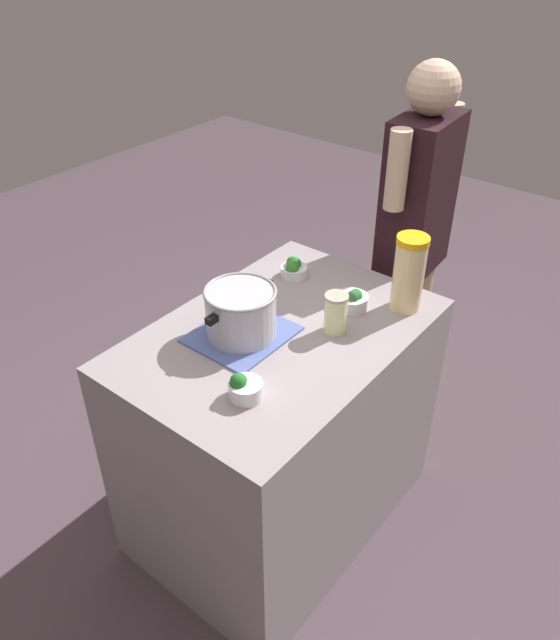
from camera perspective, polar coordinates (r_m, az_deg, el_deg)
The scene contains 10 objects.
ground_plane at distance 2.80m, azimuth -0.00°, elevation -16.88°, with size 8.00×8.00×0.00m, color #514049.
counter_slab at distance 2.45m, azimuth -0.00°, elevation -10.04°, with size 1.11×0.76×0.94m, color gray.
dish_cloth at distance 2.13m, azimuth -3.50°, elevation -1.31°, with size 0.33×0.29×0.01m, color #5668A9.
cooking_pot at distance 2.08m, azimuth -3.58°, elevation 0.78°, with size 0.31×0.24×0.17m.
lemonade_pitcher at distance 2.24m, azimuth 11.65°, elevation 4.21°, with size 0.11×0.11×0.28m.
mason_jar at distance 2.12m, azimuth 5.10°, elevation 0.63°, with size 0.08×0.08×0.14m.
broccoli_bowl_front at distance 2.44m, azimuth 1.24°, elevation 4.72°, with size 0.10×0.10×0.08m.
broccoli_bowl_center at distance 1.86m, azimuth -3.35°, elevation -6.16°, with size 0.10×0.10×0.09m.
broccoli_bowl_back at distance 2.26m, azimuth 6.60°, elevation 1.79°, with size 0.12×0.12×0.08m.
person_cook at distance 2.73m, azimuth 11.94°, elevation 6.48°, with size 0.50×0.22×1.69m.
Camera 1 is at (-1.36, -1.08, 2.19)m, focal length 35.13 mm.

